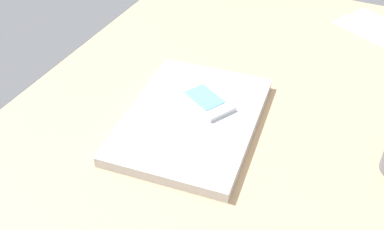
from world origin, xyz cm
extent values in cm
cube|color=tan|center=(0.00, 0.00, 1.50)|extent=(120.00, 80.00, 3.00)
cube|color=#B7BABC|center=(3.81, -5.86, 4.00)|extent=(32.78, 25.14, 1.99)
cube|color=silver|center=(-0.76, -5.45, 5.44)|extent=(10.48, 12.51, 0.89)
cube|color=#5993E0|center=(-0.76, -5.45, 5.96)|extent=(7.30, 8.21, 0.14)
cube|color=#F2EDB2|center=(-45.52, 19.01, 3.40)|extent=(18.51, 19.92, 0.80)
camera|label=1|loc=(59.13, 20.05, 55.50)|focal=41.91mm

